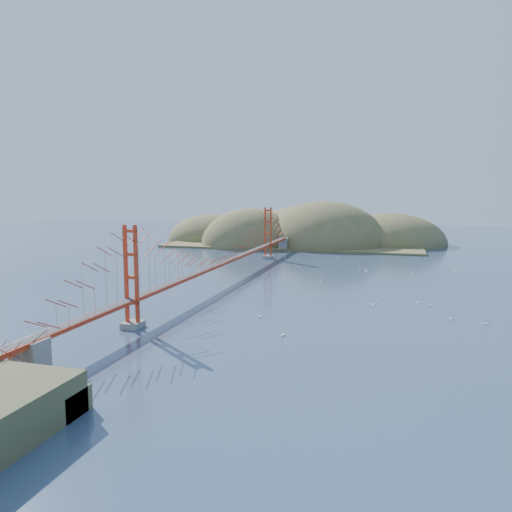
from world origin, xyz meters
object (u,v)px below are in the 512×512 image
(bridge, at_px, (223,241))
(fort, at_px, (22,379))
(sailboat_0, at_px, (260,316))
(sailboat_1, at_px, (419,302))
(sailboat_2, at_px, (485,323))

(bridge, distance_m, fort, 48.40)
(bridge, bearing_deg, sailboat_0, -59.71)
(bridge, height_order, fort, bridge)
(bridge, relative_size, fort, 25.51)
(bridge, bearing_deg, sailboat_1, -14.07)
(sailboat_0, xyz_separation_m, sailboat_1, (18.93, 13.71, -0.01))
(fort, xyz_separation_m, sailboat_0, (12.23, 26.36, -0.52))
(fort, height_order, sailboat_1, fort)
(sailboat_2, distance_m, sailboat_1, 12.00)
(bridge, xyz_separation_m, sailboat_0, (12.63, -21.62, -6.86))
(fort, bearing_deg, bridge, 90.48)
(bridge, relative_size, sailboat_1, 154.95)
(fort, xyz_separation_m, sailboat_2, (38.23, 30.38, -0.52))
(sailboat_2, xyz_separation_m, sailboat_1, (-7.07, 9.69, -0.01))
(sailboat_0, relative_size, sailboat_1, 1.07)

